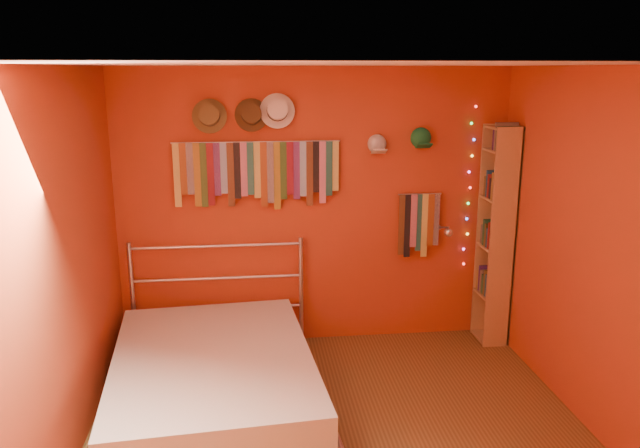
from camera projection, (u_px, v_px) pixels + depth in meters
name	position (u px, v px, depth m)	size (l,w,h in m)	color
ground	(343.00, 445.00, 4.22)	(3.50, 3.50, 0.00)	brown
back_wall	(315.00, 209.00, 5.60)	(3.50, 0.02, 2.50)	#A2291A
right_wall	(607.00, 260.00, 4.11)	(0.02, 3.50, 2.50)	#A2291A
left_wall	(56.00, 280.00, 3.72)	(0.02, 3.50, 2.50)	#A2291A
ceiling	(347.00, 64.00, 3.61)	(3.50, 3.50, 0.02)	white
tie_rack	(257.00, 170.00, 5.39)	(1.45, 0.03, 0.60)	silver
small_tie_rack	(419.00, 222.00, 5.68)	(0.40, 0.03, 0.59)	silver
fedora_olive	(209.00, 115.00, 5.20)	(0.29, 0.16, 0.29)	brown
fedora_brown	(251.00, 114.00, 5.24)	(0.28, 0.15, 0.28)	#473219
fedora_white	(277.00, 110.00, 5.26)	(0.30, 0.16, 0.30)	white
cap_white	(377.00, 144.00, 5.47)	(0.17, 0.22, 0.17)	silver
cap_green	(421.00, 138.00, 5.50)	(0.18, 0.23, 0.18)	#1A763C
fairy_lights	(469.00, 188.00, 5.68)	(0.06, 0.02, 1.48)	#FF3333
reading_lamp	(447.00, 232.00, 5.53)	(0.08, 0.33, 0.10)	silver
bookshelf	(500.00, 235.00, 5.63)	(0.25, 0.34, 2.00)	#A9884C
bed	(214.00, 379.00, 4.63)	(1.69, 2.15, 1.01)	silver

